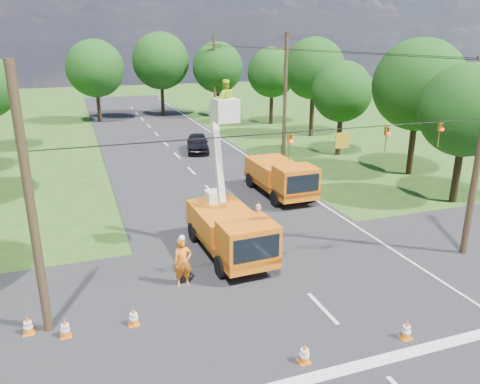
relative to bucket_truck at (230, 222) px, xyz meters
name	(u,v)px	position (x,y,z in m)	size (l,w,h in m)	color
ground	(192,171)	(1.77, 14.53, -1.66)	(140.00, 140.00, 0.00)	#295218
road_main	(192,171)	(1.77, 14.53, -1.66)	(12.00, 100.00, 0.06)	black
road_cross	(298,284)	(1.77, -3.47, -1.66)	(56.00, 10.00, 0.07)	black
stop_bar	(374,363)	(1.77, -8.67, -1.66)	(9.00, 0.45, 0.02)	silver
edge_line	(260,165)	(7.37, 14.53, -1.66)	(0.12, 90.00, 0.02)	silver
bucket_truck	(230,222)	(0.00, 0.00, 0.00)	(2.73, 6.37, 7.91)	orange
second_truck	(281,177)	(5.73, 7.07, -0.41)	(2.65, 6.47, 2.40)	orange
ground_worker	(183,262)	(-2.66, -2.00, -0.63)	(0.75, 0.49, 2.06)	orange
distant_car	(198,143)	(3.86, 20.55, -0.87)	(1.87, 4.64, 1.58)	black
traffic_cone_0	(305,353)	(-0.25, -7.93, -1.30)	(0.38, 0.38, 0.71)	orange
traffic_cone_1	(406,329)	(3.50, -7.97, -1.30)	(0.38, 0.38, 0.71)	orange
traffic_cone_2	(266,229)	(2.40, 1.50, -1.30)	(0.38, 0.38, 0.71)	orange
traffic_cone_3	(258,207)	(3.26, 4.67, -1.30)	(0.38, 0.38, 0.71)	orange
traffic_cone_4	(134,317)	(-4.93, -4.16, -1.30)	(0.38, 0.38, 0.71)	orange
traffic_cone_5	(65,328)	(-7.17, -4.07, -1.30)	(0.38, 0.38, 0.71)	orange
traffic_cone_6	(28,325)	(-8.36, -3.48, -1.30)	(0.38, 0.38, 0.71)	orange
traffic_cone_7	(270,175)	(6.52, 10.54, -1.30)	(0.38, 0.38, 0.71)	orange
pole_right_near	(480,146)	(10.27, -3.47, 3.45)	(1.80, 0.30, 10.00)	#4C3823
pole_right_mid	(285,95)	(10.27, 16.53, 3.45)	(1.80, 0.30, 10.00)	#4C3823
pole_right_far	(215,77)	(10.27, 36.53, 3.45)	(1.80, 0.30, 10.00)	#4C3823
pole_left	(31,208)	(-7.73, -3.47, 2.84)	(0.30, 0.30, 9.00)	#4C3823
signal_span	(357,139)	(4.00, -3.48, 4.22)	(18.00, 0.29, 1.07)	black
tree_right_a	(466,110)	(15.27, 2.53, 3.90)	(5.40, 5.40, 8.28)	#382616
tree_right_b	(419,85)	(16.77, 8.53, 4.77)	(6.40, 6.40, 9.65)	#382616
tree_right_c	(342,92)	(14.97, 15.53, 3.65)	(5.00, 5.00, 7.83)	#382616
tree_right_d	(314,69)	(16.57, 23.53, 5.02)	(6.00, 6.00, 9.70)	#382616
tree_right_e	(272,73)	(15.57, 31.53, 4.15)	(5.60, 5.60, 8.63)	#382616
tree_far_a	(95,68)	(-3.23, 39.53, 4.53)	(6.60, 6.60, 9.50)	#382616
tree_far_b	(161,61)	(4.77, 41.53, 5.15)	(7.00, 7.00, 10.32)	#382616
tree_far_c	(218,68)	(11.27, 38.53, 4.40)	(6.20, 6.20, 9.18)	#382616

